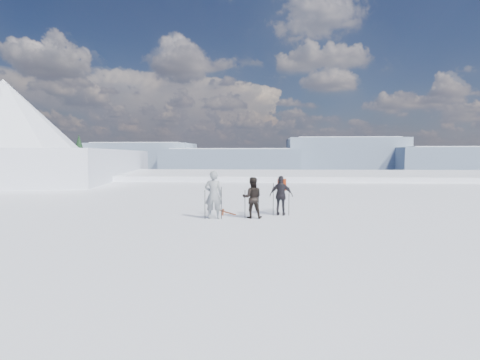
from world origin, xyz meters
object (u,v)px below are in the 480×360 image
object	(u,v)px
skier_grey	(213,195)
skier_dark	(252,198)
skier_pack	(281,196)
skis_loose	(224,212)

from	to	relation	value
skier_grey	skier_dark	world-z (taller)	skier_grey
skier_dark	skier_pack	distance (m)	1.42
skier_dark	skis_loose	bearing A→B (deg)	-49.87
skier_grey	skier_pack	xyz separation A→B (m)	(2.71, 1.04, -0.12)
skier_grey	skis_loose	distance (m)	1.94
skier_pack	skier_grey	bearing A→B (deg)	30.02
skier_pack	skis_loose	bearing A→B (deg)	-5.49
skier_pack	skis_loose	xyz separation A→B (m)	(-2.46, 0.63, -0.82)
skier_dark	skis_loose	size ratio (longest dim) A/B	0.97
skier_grey	skier_dark	bearing A→B (deg)	-172.01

